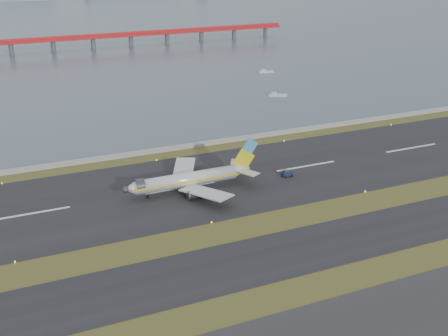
# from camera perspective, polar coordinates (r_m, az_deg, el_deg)

# --- Properties ---
(ground) EXTENTS (1000.00, 1000.00, 0.00)m
(ground) POSITION_cam_1_polar(r_m,az_deg,el_deg) (129.92, -0.00, -7.04)
(ground) COLOR #394418
(ground) RESTS_ON ground
(taxiway_strip) EXTENTS (1000.00, 18.00, 0.10)m
(taxiway_strip) POSITION_cam_1_polar(r_m,az_deg,el_deg) (120.50, 2.30, -9.57)
(taxiway_strip) COLOR black
(taxiway_strip) RESTS_ON ground
(runway_strip) EXTENTS (1000.00, 45.00, 0.10)m
(runway_strip) POSITION_cam_1_polar(r_m,az_deg,el_deg) (154.97, -4.43, -2.03)
(runway_strip) COLOR black
(runway_strip) RESTS_ON ground
(seawall) EXTENTS (1000.00, 2.50, 1.00)m
(seawall) POSITION_cam_1_polar(r_m,az_deg,el_deg) (181.38, -7.57, 1.68)
(seawall) COLOR gray
(seawall) RESTS_ON ground
(bay_water) EXTENTS (1400.00, 800.00, 1.30)m
(bay_water) POSITION_cam_1_polar(r_m,az_deg,el_deg) (569.37, -19.41, 14.58)
(bay_water) COLOR #445162
(bay_water) RESTS_ON ground
(red_pier) EXTENTS (260.00, 5.00, 10.20)m
(red_pier) POSITION_cam_1_polar(r_m,az_deg,el_deg) (364.32, -13.20, 12.74)
(red_pier) COLOR #AF1E1E
(red_pier) RESTS_ON ground
(airliner) EXTENTS (38.52, 32.89, 12.80)m
(airliner) POSITION_cam_1_polar(r_m,az_deg,el_deg) (151.98, -3.29, -1.10)
(airliner) COLOR silver
(airliner) RESTS_ON ground
(pushback_tug) EXTENTS (3.16, 1.91, 2.00)m
(pushback_tug) POSITION_cam_1_polar(r_m,az_deg,el_deg) (162.59, 6.40, -0.56)
(pushback_tug) COLOR #141E37
(pushback_tug) RESTS_ON ground
(workboat_near) EXTENTS (8.32, 5.66, 1.94)m
(workboat_near) POSITION_cam_1_polar(r_m,az_deg,el_deg) (247.70, 5.44, 7.39)
(workboat_near) COLOR #BABABF
(workboat_near) RESTS_ON ground
(workboat_far) EXTENTS (8.18, 3.75, 1.91)m
(workboat_far) POSITION_cam_1_polar(r_m,az_deg,el_deg) (293.12, 4.25, 9.74)
(workboat_far) COLOR #BABABF
(workboat_far) RESTS_ON ground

